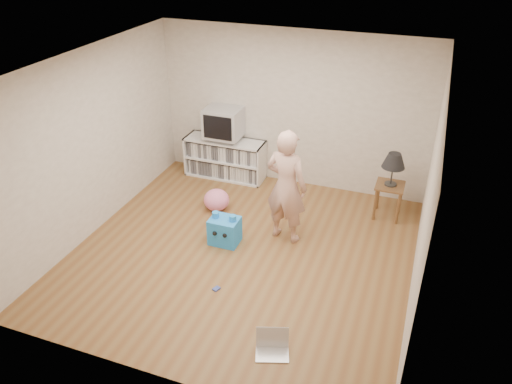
{
  "coord_description": "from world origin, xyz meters",
  "views": [
    {
      "loc": [
        2.1,
        -5.19,
        4.14
      ],
      "look_at": [
        0.05,
        0.4,
        0.76
      ],
      "focal_mm": 35.0,
      "sensor_mm": 36.0,
      "label": 1
    }
  ],
  "objects_px": {
    "person": "(286,187)",
    "dvd_deck": "(224,138)",
    "crt_tv": "(224,122)",
    "side_table": "(389,192)",
    "plush_blue": "(225,230)",
    "laptop": "(272,346)",
    "media_unit": "(225,158)",
    "plush_pink": "(216,200)",
    "table_lamp": "(394,161)"
  },
  "relations": [
    {
      "from": "media_unit",
      "to": "side_table",
      "type": "height_order",
      "value": "media_unit"
    },
    {
      "from": "side_table",
      "to": "table_lamp",
      "type": "relative_size",
      "value": 1.07
    },
    {
      "from": "laptop",
      "to": "plush_blue",
      "type": "height_order",
      "value": "plush_blue"
    },
    {
      "from": "dvd_deck",
      "to": "side_table",
      "type": "height_order",
      "value": "dvd_deck"
    },
    {
      "from": "person",
      "to": "dvd_deck",
      "type": "bearing_deg",
      "value": -32.54
    },
    {
      "from": "person",
      "to": "table_lamp",
      "type": "bearing_deg",
      "value": -129.49
    },
    {
      "from": "dvd_deck",
      "to": "laptop",
      "type": "bearing_deg",
      "value": -59.83
    },
    {
      "from": "crt_tv",
      "to": "laptop",
      "type": "distance_m",
      "value": 4.21
    },
    {
      "from": "crt_tv",
      "to": "side_table",
      "type": "distance_m",
      "value": 2.94
    },
    {
      "from": "side_table",
      "to": "table_lamp",
      "type": "height_order",
      "value": "table_lamp"
    },
    {
      "from": "person",
      "to": "laptop",
      "type": "xyz_separation_m",
      "value": [
        0.51,
        -2.09,
        -0.77
      ]
    },
    {
      "from": "side_table",
      "to": "plush_pink",
      "type": "height_order",
      "value": "side_table"
    },
    {
      "from": "crt_tv",
      "to": "plush_blue",
      "type": "distance_m",
      "value": 2.19
    },
    {
      "from": "dvd_deck",
      "to": "plush_pink",
      "type": "bearing_deg",
      "value": -73.91
    },
    {
      "from": "media_unit",
      "to": "dvd_deck",
      "type": "xyz_separation_m",
      "value": [
        -0.0,
        -0.02,
        0.39
      ]
    },
    {
      "from": "plush_pink",
      "to": "plush_blue",
      "type": "bearing_deg",
      "value": -58.71
    },
    {
      "from": "media_unit",
      "to": "crt_tv",
      "type": "height_order",
      "value": "crt_tv"
    },
    {
      "from": "dvd_deck",
      "to": "laptop",
      "type": "height_order",
      "value": "dvd_deck"
    },
    {
      "from": "dvd_deck",
      "to": "plush_pink",
      "type": "relative_size",
      "value": 1.13
    },
    {
      "from": "dvd_deck",
      "to": "plush_pink",
      "type": "height_order",
      "value": "dvd_deck"
    },
    {
      "from": "dvd_deck",
      "to": "person",
      "type": "distance_m",
      "value": 2.13
    },
    {
      "from": "dvd_deck",
      "to": "laptop",
      "type": "relative_size",
      "value": 1.06
    },
    {
      "from": "laptop",
      "to": "media_unit",
      "type": "bearing_deg",
      "value": 101.48
    },
    {
      "from": "crt_tv",
      "to": "plush_blue",
      "type": "height_order",
      "value": "crt_tv"
    },
    {
      "from": "media_unit",
      "to": "crt_tv",
      "type": "relative_size",
      "value": 2.33
    },
    {
      "from": "media_unit",
      "to": "dvd_deck",
      "type": "height_order",
      "value": "dvd_deck"
    },
    {
      "from": "media_unit",
      "to": "side_table",
      "type": "bearing_deg",
      "value": -7.69
    },
    {
      "from": "laptop",
      "to": "plush_blue",
      "type": "distance_m",
      "value": 2.11
    },
    {
      "from": "dvd_deck",
      "to": "person",
      "type": "relative_size",
      "value": 0.27
    },
    {
      "from": "person",
      "to": "plush_blue",
      "type": "height_order",
      "value": "person"
    },
    {
      "from": "media_unit",
      "to": "plush_blue",
      "type": "relative_size",
      "value": 2.96
    },
    {
      "from": "dvd_deck",
      "to": "crt_tv",
      "type": "height_order",
      "value": "crt_tv"
    },
    {
      "from": "plush_blue",
      "to": "plush_pink",
      "type": "relative_size",
      "value": 1.19
    },
    {
      "from": "laptop",
      "to": "crt_tv",
      "type": "bearing_deg",
      "value": 101.62
    },
    {
      "from": "crt_tv",
      "to": "side_table",
      "type": "relative_size",
      "value": 1.09
    },
    {
      "from": "plush_pink",
      "to": "media_unit",
      "type": "bearing_deg",
      "value": 105.87
    },
    {
      "from": "crt_tv",
      "to": "media_unit",
      "type": "bearing_deg",
      "value": 90.0
    },
    {
      "from": "plush_pink",
      "to": "table_lamp",
      "type": "bearing_deg",
      "value": 15.82
    },
    {
      "from": "laptop",
      "to": "plush_pink",
      "type": "distance_m",
      "value": 3.02
    },
    {
      "from": "side_table",
      "to": "plush_blue",
      "type": "relative_size",
      "value": 1.16
    },
    {
      "from": "laptop",
      "to": "plush_pink",
      "type": "xyz_separation_m",
      "value": [
        -1.75,
        2.46,
        0.1
      ]
    },
    {
      "from": "table_lamp",
      "to": "plush_blue",
      "type": "distance_m",
      "value": 2.66
    },
    {
      "from": "laptop",
      "to": "plush_pink",
      "type": "height_order",
      "value": "plush_pink"
    },
    {
      "from": "dvd_deck",
      "to": "plush_blue",
      "type": "xyz_separation_m",
      "value": [
        0.79,
        -1.87,
        -0.53
      ]
    },
    {
      "from": "side_table",
      "to": "plush_blue",
      "type": "bearing_deg",
      "value": -143.96
    },
    {
      "from": "crt_tv",
      "to": "table_lamp",
      "type": "height_order",
      "value": "crt_tv"
    },
    {
      "from": "crt_tv",
      "to": "person",
      "type": "xyz_separation_m",
      "value": [
        1.55,
        -1.45,
        -0.19
      ]
    },
    {
      "from": "media_unit",
      "to": "plush_pink",
      "type": "relative_size",
      "value": 3.51
    },
    {
      "from": "media_unit",
      "to": "plush_pink",
      "type": "xyz_separation_m",
      "value": [
        0.31,
        -1.11,
        -0.18
      ]
    },
    {
      "from": "dvd_deck",
      "to": "plush_blue",
      "type": "relative_size",
      "value": 0.95
    }
  ]
}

